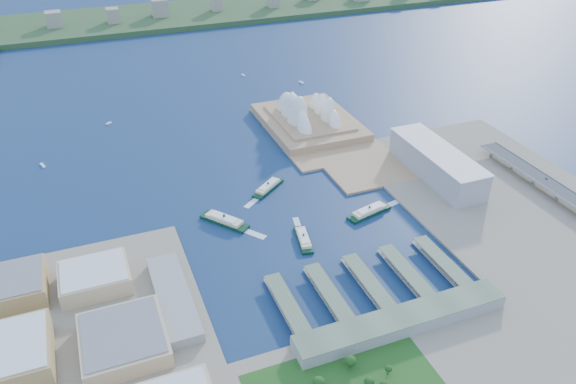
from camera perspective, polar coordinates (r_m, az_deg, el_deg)
name	(u,v)px	position (r m, az deg, el deg)	size (l,w,h in m)	color
ground	(322,246)	(601.95, 3.49, -5.49)	(3000.00, 3000.00, 0.00)	#0F2549
east_land	(534,223)	(691.69, 23.74, -2.87)	(240.00, 500.00, 3.00)	gray
peninsula	(316,130)	(842.40, 2.84, 6.26)	(135.00, 220.00, 3.00)	#A27F58
far_shore	(156,17)	(1471.05, -13.23, 16.92)	(2200.00, 260.00, 12.00)	#2D4926
opera_house	(309,107)	(845.54, 2.18, 8.65)	(134.00, 180.00, 58.00)	white
toaster_building	(437,163)	(736.70, 14.86, 2.85)	(45.00, 155.00, 35.00)	#939398
west_buildings	(79,347)	(503.18, -20.50, -14.52)	(200.00, 280.00, 27.00)	#9F834F
ferry_wharves	(368,283)	(553.11, 8.10, -9.13)	(184.00, 90.00, 9.30)	#516049
terminal_building	(402,321)	(513.90, 11.49, -12.74)	(200.00, 28.00, 12.00)	gray
far_skyline	(156,5)	(1443.97, -13.25, 18.02)	(1900.00, 140.00, 55.00)	gray
ferry_a	(224,219)	(636.45, -6.50, -2.72)	(15.18, 59.63, 11.28)	black
ferry_b	(268,186)	(694.41, -2.04, 0.63)	(13.41, 52.69, 9.96)	black
ferry_c	(303,237)	(605.57, 1.58, -4.63)	(12.50, 49.11, 9.29)	black
ferry_d	(369,210)	(654.46, 8.27, -1.82)	(14.52, 57.06, 10.79)	black
boat_a	(43,165)	(815.89, -23.67, 2.53)	(3.39, 13.54, 2.61)	white
boat_b	(109,123)	(908.06, -17.75, 6.68)	(3.37, 9.63, 2.60)	white
boat_c	(301,82)	(1025.94, 1.37, 11.09)	(3.78, 12.95, 2.91)	white
boat_e	(243,75)	(1064.49, -4.58, 11.77)	(3.33, 10.46, 2.57)	white
car_c	(546,178)	(758.38, 24.76, 1.25)	(1.66, 4.08, 1.18)	slate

